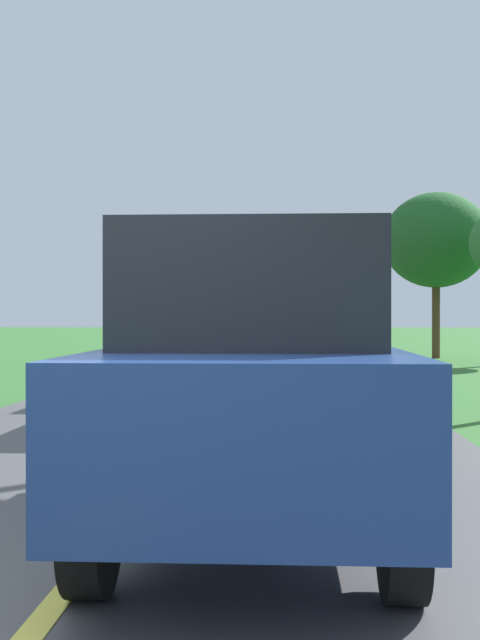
% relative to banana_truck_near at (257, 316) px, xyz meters
% --- Properties ---
extents(banana_truck_near, '(2.38, 5.82, 2.80)m').
position_rel_banana_truck_near_xyz_m(banana_truck_near, '(0.00, 0.00, 0.00)').
color(banana_truck_near, '#2D2D30').
rests_on(banana_truck_near, road_surface).
extents(banana_truck_far, '(2.38, 5.81, 2.80)m').
position_rel_banana_truck_near_xyz_m(banana_truck_far, '(0.04, 10.76, 0.00)').
color(banana_truck_far, '#2D2D30').
rests_on(banana_truck_far, road_surface).
extents(roadside_tree_mid_right, '(3.70, 3.70, 5.80)m').
position_rel_banana_truck_near_xyz_m(roadside_tree_mid_right, '(5.79, 15.00, 2.65)').
color(roadside_tree_mid_right, '#4C3823').
rests_on(roadside_tree_mid_right, ground).
extents(following_car, '(1.74, 4.10, 1.92)m').
position_rel_banana_truck_near_xyz_m(following_car, '(0.26, -8.31, -0.41)').
color(following_car, navy).
rests_on(following_car, road_surface).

